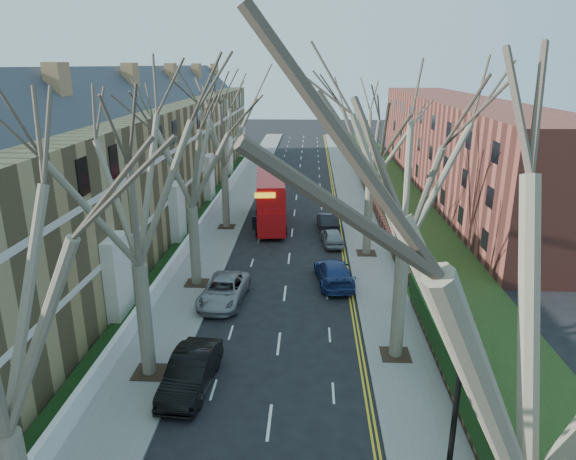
# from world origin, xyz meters

# --- Properties ---
(pavement_left) EXTENTS (3.00, 102.00, 0.12)m
(pavement_left) POSITION_xyz_m (-6.00, 39.00, 0.06)
(pavement_left) COLOR slate
(pavement_left) RESTS_ON ground
(pavement_right) EXTENTS (3.00, 102.00, 0.12)m
(pavement_right) POSITION_xyz_m (6.00, 39.00, 0.06)
(pavement_right) COLOR slate
(pavement_right) RESTS_ON ground
(terrace_left) EXTENTS (9.70, 78.00, 13.60)m
(terrace_left) POSITION_xyz_m (-13.65, 31.00, 5.53)
(terrace_left) COLOR olive
(terrace_left) RESTS_ON ground
(flats_right) EXTENTS (13.97, 54.00, 10.00)m
(flats_right) POSITION_xyz_m (17.46, 43.00, 4.98)
(flats_right) COLOR brown
(flats_right) RESTS_ON ground
(wall_hedge_right) EXTENTS (0.70, 24.00, 1.80)m
(wall_hedge_right) POSITION_xyz_m (7.70, 2.00, 1.12)
(wall_hedge_right) COLOR #523723
(wall_hedge_right) RESTS_ON ground
(front_wall_left) EXTENTS (0.30, 78.00, 1.00)m
(front_wall_left) POSITION_xyz_m (-7.65, 31.00, 0.62)
(front_wall_left) COLOR white
(front_wall_left) RESTS_ON ground
(grass_verge_right) EXTENTS (6.00, 102.00, 0.06)m
(grass_verge_right) POSITION_xyz_m (10.50, 39.00, 0.15)
(grass_verge_right) COLOR #203513
(grass_verge_right) RESTS_ON ground
(lamp_post) EXTENTS (0.18, 0.50, 8.11)m
(lamp_post) POSITION_xyz_m (5.00, -3.50, 4.57)
(lamp_post) COLOR black
(lamp_post) RESTS_ON ground
(tree_left_mid) EXTENTS (10.50, 10.50, 14.71)m
(tree_left_mid) POSITION_xyz_m (-5.70, 6.00, 9.56)
(tree_left_mid) COLOR #6D634E
(tree_left_mid) RESTS_ON ground
(tree_left_far) EXTENTS (10.15, 10.15, 14.22)m
(tree_left_far) POSITION_xyz_m (-5.70, 16.00, 9.24)
(tree_left_far) COLOR #6D634E
(tree_left_far) RESTS_ON ground
(tree_left_dist) EXTENTS (10.50, 10.50, 14.71)m
(tree_left_dist) POSITION_xyz_m (-5.70, 28.00, 9.56)
(tree_left_dist) COLOR #6D634E
(tree_left_dist) RESTS_ON ground
(tree_right_near) EXTENTS (10.85, 10.85, 15.20)m
(tree_right_near) POSITION_xyz_m (5.70, -6.00, 9.86)
(tree_right_near) COLOR #6D634E
(tree_right_near) RESTS_ON ground
(tree_right_mid) EXTENTS (10.50, 10.50, 14.71)m
(tree_right_mid) POSITION_xyz_m (5.70, 8.00, 9.56)
(tree_right_mid) COLOR #6D634E
(tree_right_mid) RESTS_ON ground
(tree_right_far) EXTENTS (10.15, 10.15, 14.22)m
(tree_right_far) POSITION_xyz_m (5.70, 22.00, 9.24)
(tree_right_far) COLOR #6D634E
(tree_right_far) RESTS_ON ground
(double_decker_bus) EXTENTS (3.28, 10.23, 4.24)m
(double_decker_bus) POSITION_xyz_m (-2.00, 29.33, 2.08)
(double_decker_bus) COLOR #BA0D0F
(double_decker_bus) RESTS_ON ground
(car_left_mid) EXTENTS (2.06, 4.96, 1.59)m
(car_left_mid) POSITION_xyz_m (-3.57, 5.10, 0.80)
(car_left_mid) COLOR black
(car_left_mid) RESTS_ON ground
(car_left_far) EXTENTS (2.82, 5.34, 1.43)m
(car_left_far) POSITION_xyz_m (-3.55, 13.66, 0.72)
(car_left_far) COLOR gray
(car_left_far) RESTS_ON ground
(car_right_near) EXTENTS (2.72, 5.43, 1.51)m
(car_right_near) POSITION_xyz_m (3.07, 16.67, 0.76)
(car_right_near) COLOR navy
(car_right_near) RESTS_ON ground
(car_right_mid) EXTENTS (1.95, 3.97, 1.30)m
(car_right_mid) POSITION_xyz_m (3.23, 24.14, 0.65)
(car_right_mid) COLOR gray
(car_right_mid) RESTS_ON ground
(car_right_far) EXTENTS (1.90, 4.57, 1.47)m
(car_right_far) POSITION_xyz_m (3.01, 27.95, 0.73)
(car_right_far) COLOR black
(car_right_far) RESTS_ON ground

